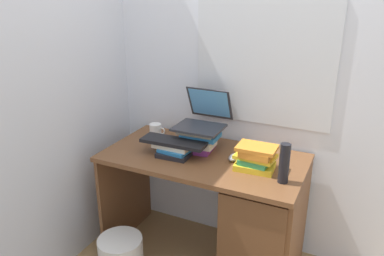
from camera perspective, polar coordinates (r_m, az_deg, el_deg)
ground_plane at (r=2.80m, az=1.57°, el=-18.80°), size 6.00×6.00×0.00m
wall_back at (r=2.56m, az=5.41°, el=9.79°), size 6.00×0.06×2.60m
wall_left at (r=2.65m, az=-14.90°, el=9.58°), size 0.05×6.00×2.60m
desk at (r=2.44m, az=8.40°, el=-13.32°), size 1.26×0.66×0.77m
book_stack_tall at (r=2.43m, az=1.04°, el=-1.64°), size 0.26×0.20×0.15m
book_stack_keyboard_riser at (r=2.38m, az=-2.72°, el=-3.29°), size 0.24×0.19×0.08m
book_stack_side at (r=2.22m, az=9.64°, el=-4.40°), size 0.24×0.19×0.15m
laptop at (r=2.45m, az=1.75°, el=1.66°), size 0.30×0.35×0.23m
keyboard at (r=2.36m, az=-2.77°, el=-2.10°), size 0.42×0.15×0.02m
computer_mouse at (r=2.33m, az=6.37°, el=-4.42°), size 0.06×0.10×0.04m
mug at (r=2.67m, az=-5.52°, el=-0.38°), size 0.12×0.08×0.10m
water_bottle at (r=2.08m, az=13.79°, el=-5.22°), size 0.06×0.06×0.23m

